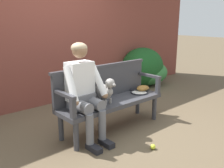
# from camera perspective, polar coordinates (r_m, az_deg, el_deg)

# --- Properties ---
(ground_plane) EXTENTS (40.00, 40.00, 0.00)m
(ground_plane) POSITION_cam_1_polar(r_m,az_deg,el_deg) (3.80, 0.00, -10.16)
(ground_plane) COLOR brown
(brick_garden_fence) EXTENTS (8.00, 0.30, 2.75)m
(brick_garden_fence) POSITION_cam_1_polar(r_m,az_deg,el_deg) (4.94, -14.16, 11.65)
(brick_garden_fence) COLOR brown
(brick_garden_fence) RESTS_ON ground
(hedge_bush_far_right) EXTENTS (1.09, 0.95, 0.94)m
(hedge_bush_far_right) POSITION_cam_1_polar(r_m,az_deg,el_deg) (6.11, 6.97, 3.92)
(hedge_bush_far_right) COLOR #194C1E
(hedge_bush_far_right) RESTS_ON ground
(hedge_bush_mid_left) EXTENTS (1.09, 1.00, 0.63)m
(hedge_bush_mid_left) POSITION_cam_1_polar(r_m,az_deg,el_deg) (6.25, 7.87, 2.70)
(hedge_bush_mid_left) COLOR #337538
(hedge_bush_mid_left) RESTS_ON ground
(garden_bench) EXTENTS (1.67, 0.49, 0.44)m
(garden_bench) POSITION_cam_1_polar(r_m,az_deg,el_deg) (3.66, 0.00, -4.70)
(garden_bench) COLOR #38383D
(garden_bench) RESTS_ON ground
(bench_backrest) EXTENTS (1.71, 0.06, 0.50)m
(bench_backrest) POSITION_cam_1_polar(r_m,az_deg,el_deg) (3.72, -2.18, 0.69)
(bench_backrest) COLOR #38383D
(bench_backrest) RESTS_ON garden_bench
(bench_armrest_left_end) EXTENTS (0.06, 0.49, 0.28)m
(bench_armrest_left_end) POSITION_cam_1_polar(r_m,az_deg,el_deg) (3.06, -10.18, -3.70)
(bench_armrest_left_end) COLOR #38383D
(bench_armrest_left_end) RESTS_ON garden_bench
(bench_armrest_right_end) EXTENTS (0.06, 0.49, 0.28)m
(bench_armrest_right_end) POSITION_cam_1_polar(r_m,az_deg,el_deg) (4.08, 9.24, 0.97)
(bench_armrest_right_end) COLOR #38383D
(bench_armrest_right_end) RESTS_ON garden_bench
(person_seated) EXTENTS (0.56, 0.64, 1.31)m
(person_seated) POSITION_cam_1_polar(r_m,az_deg,el_deg) (3.25, -6.55, -1.12)
(person_seated) COLOR black
(person_seated) RESTS_ON ground
(dog_on_bench) EXTENTS (0.20, 0.37, 0.37)m
(dog_on_bench) POSITION_cam_1_polar(r_m,az_deg,el_deg) (3.48, -1.49, -1.49)
(dog_on_bench) COLOR gray
(dog_on_bench) RESTS_ON garden_bench
(tennis_racket) EXTENTS (0.31, 0.57, 0.03)m
(tennis_racket) POSITION_cam_1_polar(r_m,az_deg,el_deg) (4.04, 6.00, -1.84)
(tennis_racket) COLOR black
(tennis_racket) RESTS_ON garden_bench
(baseball_glove) EXTENTS (0.26, 0.22, 0.09)m
(baseball_glove) POSITION_cam_1_polar(r_m,az_deg,el_deg) (4.15, 7.12, -0.93)
(baseball_glove) COLOR #9E6B2D
(baseball_glove) RESTS_ON garden_bench
(tennis_ball) EXTENTS (0.07, 0.07, 0.07)m
(tennis_ball) POSITION_cam_1_polar(r_m,az_deg,el_deg) (3.28, 9.37, -14.01)
(tennis_ball) COLOR #CCDB33
(tennis_ball) RESTS_ON ground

